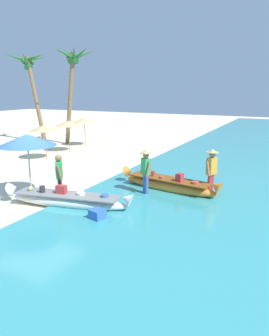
{
  "coord_description": "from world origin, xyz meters",
  "views": [
    {
      "loc": [
        7.83,
        -7.78,
        3.73
      ],
      "look_at": [
        2.65,
        2.39,
        0.9
      ],
      "focal_mm": 33.81,
      "sensor_mm": 36.0,
      "label": 1
    }
  ],
  "objects_px": {
    "palm_tree_tall_inland": "(73,66)",
    "cooler_box": "(97,216)",
    "boat_white_foreground": "(67,200)",
    "patio_umbrella_large": "(27,140)",
    "paddle": "(50,219)",
    "person_tourist_customer": "(59,175)",
    "person_vendor_assistant": "(211,169)",
    "boat_orange_midground": "(169,184)",
    "person_vendor_hatted": "(146,169)",
    "palm_tree_leaning_seaward": "(30,70)"
  },
  "relations": [
    {
      "from": "palm_tree_tall_inland",
      "to": "cooler_box",
      "type": "distance_m",
      "value": 14.59
    },
    {
      "from": "boat_white_foreground",
      "to": "cooler_box",
      "type": "distance_m",
      "value": 1.61
    },
    {
      "from": "patio_umbrella_large",
      "to": "paddle",
      "type": "bearing_deg",
      "value": -33.16
    },
    {
      "from": "patio_umbrella_large",
      "to": "boat_white_foreground",
      "type": "bearing_deg",
      "value": -6.55
    },
    {
      "from": "boat_white_foreground",
      "to": "cooler_box",
      "type": "xyz_separation_m",
      "value": [
        1.52,
        -0.53,
        -0.07
      ]
    },
    {
      "from": "person_tourist_customer",
      "to": "person_vendor_assistant",
      "type": "distance_m",
      "value": 5.28
    },
    {
      "from": "palm_tree_tall_inland",
      "to": "person_vendor_assistant",
      "type": "bearing_deg",
      "value": -31.49
    },
    {
      "from": "cooler_box",
      "to": "palm_tree_tall_inland",
      "type": "bearing_deg",
      "value": 144.83
    },
    {
      "from": "boat_white_foreground",
      "to": "palm_tree_tall_inland",
      "type": "relative_size",
      "value": 0.69
    },
    {
      "from": "person_tourist_customer",
      "to": "paddle",
      "type": "distance_m",
      "value": 1.87
    },
    {
      "from": "boat_orange_midground",
      "to": "person_vendor_hatted",
      "type": "xyz_separation_m",
      "value": [
        -0.58,
        -0.81,
        0.7
      ]
    },
    {
      "from": "person_vendor_hatted",
      "to": "cooler_box",
      "type": "distance_m",
      "value": 2.86
    },
    {
      "from": "patio_umbrella_large",
      "to": "palm_tree_leaning_seaward",
      "type": "xyz_separation_m",
      "value": [
        -9.04,
        9.54,
        3.02
      ]
    },
    {
      "from": "person_vendor_hatted",
      "to": "palm_tree_leaning_seaward",
      "type": "relative_size",
      "value": 0.27
    },
    {
      "from": "boat_white_foreground",
      "to": "person_vendor_assistant",
      "type": "height_order",
      "value": "person_vendor_assistant"
    },
    {
      "from": "person_tourist_customer",
      "to": "palm_tree_leaning_seaward",
      "type": "distance_m",
      "value": 14.5
    },
    {
      "from": "boat_orange_midground",
      "to": "person_tourist_customer",
      "type": "bearing_deg",
      "value": -137.89
    },
    {
      "from": "boat_orange_midground",
      "to": "palm_tree_leaning_seaward",
      "type": "bearing_deg",
      "value": 152.91
    },
    {
      "from": "boat_white_foreground",
      "to": "patio_umbrella_large",
      "type": "xyz_separation_m",
      "value": [
        -1.76,
        0.2,
        1.8
      ]
    },
    {
      "from": "person_vendor_hatted",
      "to": "person_tourist_customer",
      "type": "distance_m",
      "value": 3.0
    },
    {
      "from": "patio_umbrella_large",
      "to": "person_tourist_customer",
      "type": "bearing_deg",
      "value": 7.15
    },
    {
      "from": "person_vendor_hatted",
      "to": "cooler_box",
      "type": "relative_size",
      "value": 4.23
    },
    {
      "from": "palm_tree_tall_inland",
      "to": "cooler_box",
      "type": "height_order",
      "value": "palm_tree_tall_inland"
    },
    {
      "from": "person_vendor_assistant",
      "to": "paddle",
      "type": "distance_m",
      "value": 5.73
    },
    {
      "from": "boat_white_foreground",
      "to": "person_vendor_hatted",
      "type": "bearing_deg",
      "value": 50.82
    },
    {
      "from": "cooler_box",
      "to": "boat_white_foreground",
      "type": "bearing_deg",
      "value": 175.9
    },
    {
      "from": "boat_orange_midground",
      "to": "palm_tree_leaning_seaward",
      "type": "xyz_separation_m",
      "value": [
        -13.17,
        6.74,
        4.78
      ]
    },
    {
      "from": "patio_umbrella_large",
      "to": "palm_tree_leaning_seaward",
      "type": "distance_m",
      "value": 13.49
    },
    {
      "from": "boat_orange_midground",
      "to": "boat_white_foreground",
      "type": "bearing_deg",
      "value": -128.23
    },
    {
      "from": "palm_tree_leaning_seaward",
      "to": "cooler_box",
      "type": "bearing_deg",
      "value": -39.81
    },
    {
      "from": "person_vendor_hatted",
      "to": "person_vendor_assistant",
      "type": "bearing_deg",
      "value": 25.57
    },
    {
      "from": "boat_orange_midground",
      "to": "cooler_box",
      "type": "height_order",
      "value": "boat_orange_midground"
    },
    {
      "from": "person_tourist_customer",
      "to": "palm_tree_leaning_seaward",
      "type": "relative_size",
      "value": 0.26
    },
    {
      "from": "person_tourist_customer",
      "to": "patio_umbrella_large",
      "type": "relative_size",
      "value": 0.72
    },
    {
      "from": "person_tourist_customer",
      "to": "palm_tree_tall_inland",
      "type": "xyz_separation_m",
      "value": [
        -6.64,
        9.64,
        4.35
      ]
    },
    {
      "from": "patio_umbrella_large",
      "to": "person_vendor_hatted",
      "type": "bearing_deg",
      "value": 29.3
    },
    {
      "from": "person_tourist_customer",
      "to": "cooler_box",
      "type": "xyz_separation_m",
      "value": [
        2.09,
        -0.88,
        -0.73
      ]
    },
    {
      "from": "boat_orange_midground",
      "to": "person_vendor_hatted",
      "type": "bearing_deg",
      "value": -125.5
    },
    {
      "from": "boat_white_foreground",
      "to": "patio_umbrella_large",
      "type": "distance_m",
      "value": 2.52
    },
    {
      "from": "person_vendor_assistant",
      "to": "palm_tree_tall_inland",
      "type": "xyz_separation_m",
      "value": [
        -11.09,
        6.8,
        4.26
      ]
    },
    {
      "from": "boat_white_foreground",
      "to": "palm_tree_leaning_seaward",
      "type": "bearing_deg",
      "value": 137.96
    },
    {
      "from": "patio_umbrella_large",
      "to": "cooler_box",
      "type": "height_order",
      "value": "patio_umbrella_large"
    },
    {
      "from": "paddle",
      "to": "patio_umbrella_large",
      "type": "bearing_deg",
      "value": 146.84
    },
    {
      "from": "paddle",
      "to": "boat_white_foreground",
      "type": "bearing_deg",
      "value": 101.36
    },
    {
      "from": "person_vendor_assistant",
      "to": "patio_umbrella_large",
      "type": "relative_size",
      "value": 0.77
    },
    {
      "from": "paddle",
      "to": "boat_orange_midground",
      "type": "bearing_deg",
      "value": 62.33
    },
    {
      "from": "person_vendor_assistant",
      "to": "cooler_box",
      "type": "height_order",
      "value": "person_vendor_assistant"
    },
    {
      "from": "boat_white_foreground",
      "to": "boat_orange_midground",
      "type": "xyz_separation_m",
      "value": [
        2.37,
        3.01,
        0.03
      ]
    },
    {
      "from": "boat_white_foreground",
      "to": "cooler_box",
      "type": "relative_size",
      "value": 10.95
    },
    {
      "from": "boat_orange_midground",
      "to": "person_vendor_hatted",
      "type": "height_order",
      "value": "person_vendor_hatted"
    }
  ]
}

